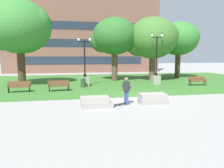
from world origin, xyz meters
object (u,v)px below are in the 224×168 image
Objects in this scene: concrete_block_left at (153,99)px; person_skateboarder at (126,89)px; lamp_post_left at (156,74)px; skateboard at (119,104)px; park_bench_near_right at (59,85)px; park_bench_far_left at (19,86)px; concrete_block_center at (96,102)px; park_bench_near_left at (197,80)px; lamp_post_center at (85,76)px; trash_bin at (83,82)px.

person_skateboarder reaches higher than concrete_block_left.
skateboard is at bearing -124.13° from lamp_post_left.
park_bench_far_left is at bearing -179.92° from park_bench_near_right.
park_bench_near_right is at bearing 121.21° from skateboard.
park_bench_near_right is (-2.38, 6.50, 0.23)m from concrete_block_center.
concrete_block_left is at bearing -45.65° from park_bench_near_right.
park_bench_near_left is (7.60, 7.02, 0.23)m from concrete_block_left.
concrete_block_left is at bearing 3.82° from skateboard.
skateboard is 12.16m from park_bench_near_left.
skateboard is 9.17m from lamp_post_center.
concrete_block_center is 8.33m from trash_bin.
park_bench_near_right reaches higher than concrete_block_left.
person_skateboarder is 0.93× the size of park_bench_near_left.
concrete_block_center is 1.10× the size of person_skateboarder.
park_bench_far_left is at bearing 140.31° from person_skateboarder.
park_bench_near_left is 0.99× the size of park_bench_near_right.
park_bench_near_right is at bearing -140.31° from trash_bin.
concrete_block_center is at bearing -49.39° from park_bench_far_left.
trash_bin reaches higher than skateboard.
park_bench_far_left is (-16.85, -0.84, 0.00)m from park_bench_near_left.
trash_bin is (2.19, 1.82, -0.04)m from park_bench_near_right.
lamp_post_center is at bearing 89.63° from concrete_block_center.
park_bench_far_left is 5.69m from trash_bin.
concrete_block_left is at bearing 4.96° from concrete_block_center.
concrete_block_left is 10.35m from park_bench_near_left.
person_skateboarder reaches higher than trash_bin.
park_bench_near_left is 11.37m from lamp_post_center.
trash_bin is at bearing 115.69° from concrete_block_left.
park_bench_far_left is 6.26m from lamp_post_center.
person_skateboarder is 8.33m from trash_bin.
person_skateboarder is 1.70× the size of skateboard.
person_skateboarder is 0.92× the size of park_bench_near_right.
park_bench_near_right and park_bench_far_left have the same top height.
person_skateboarder is 11.72m from park_bench_near_left.
concrete_block_center is at bearing -173.32° from skateboard.
skateboard is 1.05× the size of trash_bin.
park_bench_far_left is 0.38× the size of lamp_post_center.
park_bench_near_left reaches higher than concrete_block_center.
park_bench_near_right is (-4.30, 6.22, -0.43)m from person_skateboarder.
lamp_post_left reaches higher than trash_bin.
park_bench_far_left is (-3.20, -0.00, 0.00)m from park_bench_near_right.
trash_bin reaches higher than park_bench_near_right.
trash_bin is (-7.79, -0.92, -0.60)m from lamp_post_left.
park_bench_near_left is at bearing 37.02° from person_skateboarder.
park_bench_near_right is at bearing 110.08° from concrete_block_center.
concrete_block_left is 0.33× the size of lamp_post_left.
concrete_block_center is 1.95× the size of trash_bin.
concrete_block_left is at bearing -113.82° from lamp_post_left.
skateboard is 0.54× the size of park_bench_near_right.
park_bench_near_left is 13.68m from park_bench_near_right.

